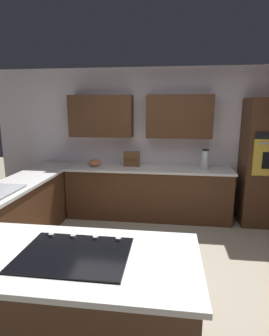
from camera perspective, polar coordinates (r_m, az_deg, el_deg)
ground_plane at (r=3.44m, az=2.03°, el=-21.15°), size 14.00×14.00×0.00m
wall_back at (r=4.93m, az=3.62°, el=6.77°), size 6.00×0.44×2.60m
lower_cabinets_back at (r=4.82m, az=2.84°, el=-5.38°), size 2.80×0.60×0.86m
countertop_back at (r=4.70m, az=2.90°, el=-0.15°), size 2.84×0.64×0.04m
lower_cabinets_side at (r=4.25m, az=-22.67°, el=-8.84°), size 0.60×2.90×0.86m
countertop_side at (r=4.12m, az=-23.19°, el=-2.98°), size 0.64×2.94×0.04m
island_base at (r=2.30m, az=-11.90°, el=-27.60°), size 1.67×0.81×0.86m
island_top at (r=2.05m, az=-12.49°, el=-17.88°), size 1.75×0.89×0.04m
wall_oven at (r=4.92m, az=26.20°, el=0.95°), size 0.80×0.66×2.06m
cooktop at (r=2.04m, az=-12.47°, el=-17.14°), size 0.76×0.56×0.03m
blender at (r=4.69m, az=14.57°, el=1.50°), size 0.15×0.15×0.34m
mixing_bowl at (r=4.85m, az=-8.36°, el=1.10°), size 0.22×0.22×0.12m
spice_rack at (r=4.78m, az=-0.59°, el=1.91°), size 0.27×0.11×0.26m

